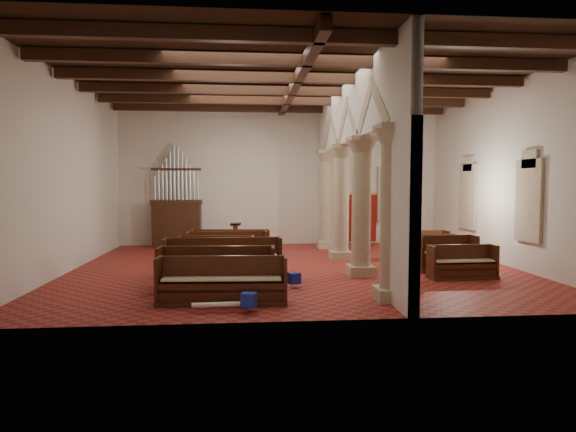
# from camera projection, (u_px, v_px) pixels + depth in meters

# --- Properties ---
(floor) EXTENTS (14.00, 14.00, 0.00)m
(floor) POSITION_uv_depth(u_px,v_px,m) (295.00, 268.00, 15.53)
(floor) COLOR maroon
(floor) RESTS_ON ground
(ceiling) EXTENTS (14.00, 14.00, 0.00)m
(ceiling) POSITION_uv_depth(u_px,v_px,m) (295.00, 79.00, 15.11)
(ceiling) COLOR #341F11
(ceiling) RESTS_ON wall_back
(wall_back) EXTENTS (14.00, 0.02, 6.00)m
(wall_back) POSITION_uv_depth(u_px,v_px,m) (281.00, 177.00, 21.28)
(wall_back) COLOR silver
(wall_back) RESTS_ON floor
(wall_front) EXTENTS (14.00, 0.02, 6.00)m
(wall_front) POSITION_uv_depth(u_px,v_px,m) (327.00, 169.00, 9.36)
(wall_front) COLOR silver
(wall_front) RESTS_ON floor
(wall_left) EXTENTS (0.02, 12.00, 6.00)m
(wall_left) POSITION_uv_depth(u_px,v_px,m) (68.00, 174.00, 14.70)
(wall_left) COLOR silver
(wall_left) RESTS_ON floor
(wall_right) EXTENTS (0.02, 12.00, 6.00)m
(wall_right) POSITION_uv_depth(u_px,v_px,m) (505.00, 175.00, 15.93)
(wall_right) COLOR silver
(wall_right) RESTS_ON floor
(ceiling_beams) EXTENTS (13.80, 11.80, 0.30)m
(ceiling_beams) POSITION_uv_depth(u_px,v_px,m) (295.00, 85.00, 15.12)
(ceiling_beams) COLOR #3D2113
(ceiling_beams) RESTS_ON wall_back
(arcade) EXTENTS (0.90, 11.90, 6.00)m
(arcade) POSITION_uv_depth(u_px,v_px,m) (351.00, 157.00, 15.44)
(arcade) COLOR #BEAD8D
(arcade) RESTS_ON floor
(window_right_a) EXTENTS (0.03, 1.00, 2.20)m
(window_right_a) POSITION_uv_depth(u_px,v_px,m) (530.00, 201.00, 14.50)
(window_right_a) COLOR #2C6550
(window_right_a) RESTS_ON wall_right
(window_right_b) EXTENTS (0.03, 1.00, 2.20)m
(window_right_b) POSITION_uv_depth(u_px,v_px,m) (469.00, 197.00, 18.47)
(window_right_b) COLOR #2C6550
(window_right_b) RESTS_ON wall_right
(window_back) EXTENTS (1.00, 0.03, 2.20)m
(window_back) POSITION_uv_depth(u_px,v_px,m) (391.00, 194.00, 21.76)
(window_back) COLOR #2C6550
(window_back) RESTS_ON wall_back
(pipe_organ) EXTENTS (2.10, 0.85, 4.40)m
(pipe_organ) POSITION_uv_depth(u_px,v_px,m) (177.00, 215.00, 20.50)
(pipe_organ) COLOR #3D2113
(pipe_organ) RESTS_ON floor
(lectern) EXTENTS (0.47, 0.49, 1.08)m
(lectern) POSITION_uv_depth(u_px,v_px,m) (235.00, 237.00, 20.28)
(lectern) COLOR #3B1E13
(lectern) RESTS_ON floor
(dossal_curtain) EXTENTS (1.80, 0.07, 2.17)m
(dossal_curtain) POSITION_uv_depth(u_px,v_px,m) (359.00, 218.00, 21.64)
(dossal_curtain) COLOR #A11B11
(dossal_curtain) RESTS_ON floor
(processional_banner) EXTENTS (0.47, 0.61, 2.15)m
(processional_banner) POSITION_uv_depth(u_px,v_px,m) (395.00, 228.00, 20.88)
(processional_banner) COLOR #3D2113
(processional_banner) RESTS_ON floor
(hymnal_box_a) EXTENTS (0.36, 0.32, 0.30)m
(hymnal_box_a) POSITION_uv_depth(u_px,v_px,m) (249.00, 300.00, 10.21)
(hymnal_box_a) COLOR #151895
(hymnal_box_a) RESTS_ON floor
(hymnal_box_b) EXTENTS (0.35, 0.32, 0.29)m
(hymnal_box_b) POSITION_uv_depth(u_px,v_px,m) (294.00, 278.00, 12.57)
(hymnal_box_b) COLOR navy
(hymnal_box_b) RESTS_ON floor
(hymnal_box_c) EXTENTS (0.37, 0.31, 0.33)m
(hymnal_box_c) POSITION_uv_depth(u_px,v_px,m) (274.00, 263.00, 14.75)
(hymnal_box_c) COLOR navy
(hymnal_box_c) RESTS_ON floor
(tube_heater_a) EXTENTS (1.04, 0.14, 0.10)m
(tube_heater_a) POSITION_uv_depth(u_px,v_px,m) (217.00, 305.00, 10.18)
(tube_heater_a) COLOR white
(tube_heater_a) RESTS_ON floor
(tube_heater_b) EXTENTS (1.08, 0.50, 0.11)m
(tube_heater_b) POSITION_uv_depth(u_px,v_px,m) (216.00, 284.00, 12.23)
(tube_heater_b) COLOR silver
(tube_heater_b) RESTS_ON floor
(nave_pew_0) EXTENTS (2.97, 0.86, 1.06)m
(nave_pew_0) POSITION_uv_depth(u_px,v_px,m) (222.00, 288.00, 10.91)
(nave_pew_0) COLOR #3D2113
(nave_pew_0) RESTS_ON floor
(nave_pew_1) EXTENTS (2.91, 0.91, 1.15)m
(nave_pew_1) POSITION_uv_depth(u_px,v_px,m) (217.00, 278.00, 11.95)
(nave_pew_1) COLOR #3D2113
(nave_pew_1) RESTS_ON floor
(nave_pew_2) EXTENTS (2.82, 0.70, 0.95)m
(nave_pew_2) POSITION_uv_depth(u_px,v_px,m) (213.00, 274.00, 12.73)
(nave_pew_2) COLOR #3D2113
(nave_pew_2) RESTS_ON floor
(nave_pew_3) EXTENTS (3.42, 0.82, 1.12)m
(nave_pew_3) POSITION_uv_depth(u_px,v_px,m) (223.00, 264.00, 14.06)
(nave_pew_3) COLOR #3D2113
(nave_pew_3) RESTS_ON floor
(nave_pew_4) EXTENTS (2.78, 0.64, 0.96)m
(nave_pew_4) POSITION_uv_depth(u_px,v_px,m) (230.00, 262.00, 14.63)
(nave_pew_4) COLOR #3D2113
(nave_pew_4) RESTS_ON floor
(nave_pew_5) EXTENTS (2.53, 0.78, 0.97)m
(nave_pew_5) POSITION_uv_depth(u_px,v_px,m) (216.00, 256.00, 15.94)
(nave_pew_5) COLOR #3D2113
(nave_pew_5) RESTS_ON floor
(nave_pew_6) EXTENTS (2.85, 0.85, 1.02)m
(nave_pew_6) POSITION_uv_depth(u_px,v_px,m) (227.00, 251.00, 16.95)
(nave_pew_6) COLOR #3D2113
(nave_pew_6) RESTS_ON floor
(nave_pew_7) EXTENTS (2.95, 0.87, 1.00)m
(nave_pew_7) POSITION_uv_depth(u_px,v_px,m) (230.00, 248.00, 17.82)
(nave_pew_7) COLOR #3D2113
(nave_pew_7) RESTS_ON floor
(aisle_pew_0) EXTENTS (1.97, 0.71, 0.96)m
(aisle_pew_0) POSITION_uv_depth(u_px,v_px,m) (462.00, 267.00, 13.72)
(aisle_pew_0) COLOR #3D2113
(aisle_pew_0) RESTS_ON floor
(aisle_pew_1) EXTENTS (1.86, 0.80, 1.10)m
(aisle_pew_1) POSITION_uv_depth(u_px,v_px,m) (447.00, 259.00, 14.93)
(aisle_pew_1) COLOR #3D2113
(aisle_pew_1) RESTS_ON floor
(aisle_pew_2) EXTENTS (1.99, 0.80, 1.04)m
(aisle_pew_2) POSITION_uv_depth(u_px,v_px,m) (430.00, 256.00, 15.71)
(aisle_pew_2) COLOR #3D2113
(aisle_pew_2) RESTS_ON floor
(aisle_pew_3) EXTENTS (1.85, 0.77, 1.05)m
(aisle_pew_3) POSITION_uv_depth(u_px,v_px,m) (422.00, 250.00, 16.90)
(aisle_pew_3) COLOR #3D2113
(aisle_pew_3) RESTS_ON floor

